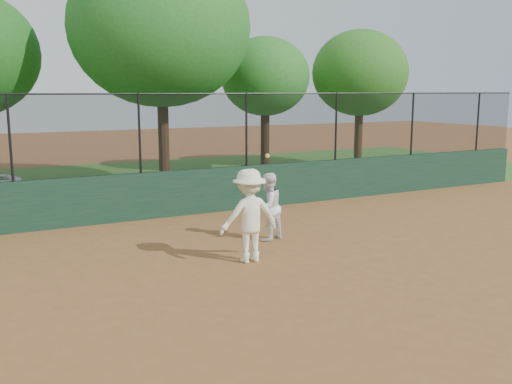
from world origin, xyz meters
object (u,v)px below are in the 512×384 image
player_second (268,207)px  tree_4 (360,73)px  tree_2 (161,27)px  tree_3 (265,77)px  player_main (249,216)px

player_second → tree_4: tree_4 is taller
tree_2 → tree_3: size_ratio=1.46×
player_second → tree_3: 11.10m
player_second → player_main: bearing=28.5°
tree_4 → tree_2: bearing=-172.0°
tree_3 → player_main: bearing=-120.0°
player_main → tree_2: 9.97m
player_second → tree_3: size_ratio=0.28×
player_main → tree_4: tree_4 is taller
tree_3 → tree_4: (4.29, -0.50, 0.18)m
player_second → player_main: (-1.09, -1.24, 0.15)m
tree_2 → tree_4: tree_2 is taller
player_main → tree_3: size_ratio=0.39×
player_main → tree_4: size_ratio=0.36×
player_second → tree_3: tree_3 is taller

